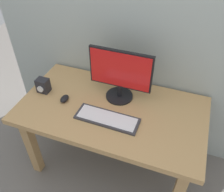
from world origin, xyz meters
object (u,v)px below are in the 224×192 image
at_px(keyboard_primary, 107,118).
at_px(audio_controller, 43,86).
at_px(monitor, 120,74).
at_px(mouse, 65,99).
at_px(desk, 112,117).

relative_size(keyboard_primary, audio_controller, 3.98).
height_order(monitor, mouse, monitor).
bearing_deg(keyboard_primary, audio_controller, 168.75).
height_order(monitor, audio_controller, monitor).
xyz_separation_m(monitor, audio_controller, (-0.59, -0.15, -0.16)).
distance_m(keyboard_primary, mouse, 0.39).
height_order(keyboard_primary, audio_controller, audio_controller).
height_order(desk, audio_controller, audio_controller).
bearing_deg(audio_controller, desk, 0.19).
height_order(desk, keyboard_primary, keyboard_primary).
bearing_deg(desk, mouse, -172.89).
xyz_separation_m(desk, mouse, (-0.37, -0.05, 0.12)).
relative_size(mouse, audio_controller, 0.77).
distance_m(monitor, keyboard_primary, 0.34).
distance_m(keyboard_primary, audio_controller, 0.61).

